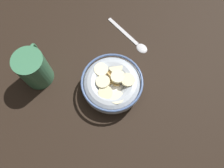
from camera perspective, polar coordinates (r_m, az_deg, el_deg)
ground_plane at (r=57.17cm, az=-0.00°, el=-1.42°), size 90.26×90.26×2.00cm
cereal_bowl at (r=53.59cm, az=0.01°, el=-0.06°), size 15.54×15.54×5.63cm
spoon at (r=62.54cm, az=6.22°, el=11.37°), size 13.58×11.16×0.80cm
coffee_mug at (r=56.45cm, az=-20.38°, el=4.00°), size 10.74×7.55×9.96cm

